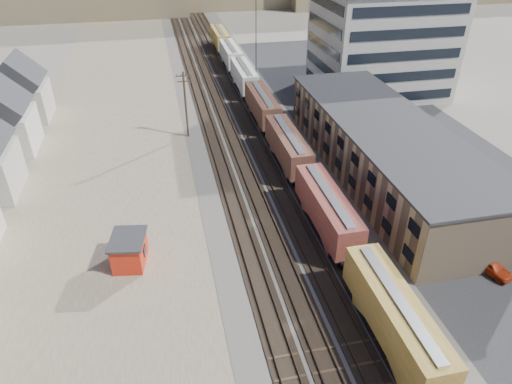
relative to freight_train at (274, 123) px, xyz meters
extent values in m
plane|color=#6B6356|center=(-3.80, -37.74, -2.79)|extent=(300.00, 300.00, 0.00)
cube|color=#4C4742|center=(-3.80, 12.26, -2.76)|extent=(18.00, 200.00, 0.06)
cube|color=#6D5D4B|center=(-23.80, 2.26, -2.78)|extent=(24.00, 180.00, 0.03)
cube|color=#232326|center=(18.20, -2.74, -2.77)|extent=(26.00, 120.00, 0.04)
cube|color=black|center=(-8.80, 12.26, -2.69)|extent=(2.60, 200.00, 0.08)
cube|color=#38281E|center=(-9.52, 12.26, -2.57)|extent=(0.08, 200.00, 0.16)
cube|color=#38281E|center=(-8.08, 12.26, -2.57)|extent=(0.08, 200.00, 0.16)
cube|color=black|center=(-5.80, 12.26, -2.69)|extent=(2.60, 200.00, 0.08)
cube|color=#38281E|center=(-6.52, 12.26, -2.57)|extent=(0.08, 200.00, 0.16)
cube|color=#38281E|center=(-5.08, 12.26, -2.57)|extent=(0.08, 200.00, 0.16)
cube|color=black|center=(-2.80, 12.26, -2.69)|extent=(2.60, 200.00, 0.08)
cube|color=#38281E|center=(-3.52, 12.26, -2.57)|extent=(0.08, 200.00, 0.16)
cube|color=#38281E|center=(-2.08, 12.26, -2.57)|extent=(0.08, 200.00, 0.16)
cube|color=black|center=(0.00, 12.26, -2.69)|extent=(2.60, 200.00, 0.08)
cube|color=#38281E|center=(-0.72, 12.26, -2.57)|extent=(0.08, 200.00, 0.16)
cube|color=#38281E|center=(0.72, 12.26, -2.57)|extent=(0.08, 200.00, 0.16)
cube|color=black|center=(0.00, -32.93, -2.04)|extent=(2.20, 2.20, 0.90)
cube|color=olive|center=(0.00, -38.00, 0.11)|extent=(3.00, 13.34, 3.40)
cube|color=#B7B7B2|center=(0.00, -38.00, 1.89)|extent=(0.90, 12.32, 0.16)
cube|color=black|center=(0.00, -27.88, -2.04)|extent=(2.20, 2.20, 0.90)
cube|color=black|center=(0.00, -17.73, -2.04)|extent=(2.20, 2.20, 0.90)
cube|color=maroon|center=(0.00, -22.80, 0.11)|extent=(3.00, 13.34, 3.40)
cube|color=#B7B7B2|center=(0.00, -22.80, 1.89)|extent=(0.90, 12.32, 0.16)
cube|color=black|center=(0.00, -12.68, -2.04)|extent=(2.20, 2.20, 0.90)
cube|color=black|center=(0.00, -2.53, -2.04)|extent=(2.20, 2.20, 0.90)
cube|color=#4E2A21|center=(0.00, -7.60, 0.11)|extent=(3.00, 13.34, 3.40)
cube|color=#B7B7B2|center=(0.00, -7.60, 1.89)|extent=(0.90, 12.32, 0.16)
cube|color=black|center=(0.00, 2.52, -2.04)|extent=(2.20, 2.20, 0.90)
cube|color=black|center=(0.00, 12.67, -2.04)|extent=(2.20, 2.20, 0.90)
cube|color=#4E2A21|center=(0.00, 7.60, 0.11)|extent=(3.00, 13.34, 3.40)
cube|color=#B7B7B2|center=(0.00, 7.60, 1.89)|extent=(0.90, 12.33, 0.16)
cube|color=black|center=(0.00, 17.72, -2.04)|extent=(2.20, 2.20, 0.90)
cube|color=black|center=(0.00, 27.88, -2.04)|extent=(2.20, 2.20, 0.90)
cube|color=beige|center=(0.00, 22.80, 0.11)|extent=(3.00, 13.34, 3.40)
cube|color=#B7B7B2|center=(0.00, 22.80, 1.89)|extent=(0.90, 12.32, 0.16)
cube|color=black|center=(0.00, 32.92, -2.04)|extent=(2.20, 2.20, 0.90)
cube|color=black|center=(0.00, 43.07, -2.04)|extent=(2.20, 2.20, 0.90)
cube|color=beige|center=(0.00, 38.00, 0.11)|extent=(3.00, 13.34, 3.40)
cube|color=#B7B7B2|center=(0.00, 38.00, 1.89)|extent=(0.90, 12.32, 0.16)
cube|color=black|center=(0.00, 48.12, -2.04)|extent=(2.20, 2.20, 0.90)
cube|color=black|center=(0.00, 58.27, -2.04)|extent=(2.20, 2.20, 0.90)
cube|color=olive|center=(0.00, 53.20, 0.11)|extent=(3.00, 13.34, 3.40)
cube|color=#B7B7B2|center=(0.00, 53.20, 1.89)|extent=(0.90, 12.32, 0.16)
cube|color=tan|center=(11.20, -12.74, 0.71)|extent=(12.00, 40.00, 7.00)
cube|color=#2D2D30|center=(11.20, -12.74, 4.31)|extent=(12.40, 40.40, 0.30)
cube|color=black|center=(5.15, -12.74, -0.59)|extent=(0.12, 36.00, 1.20)
cube|color=black|center=(5.15, -12.74, 2.41)|extent=(0.12, 36.00, 1.20)
cube|color=#9E998E|center=(24.20, 17.26, 6.21)|extent=(22.00, 18.00, 18.00)
cube|color=black|center=(13.15, 17.26, 6.21)|extent=(0.12, 16.00, 16.00)
cube|color=black|center=(24.20, 8.21, 6.21)|extent=(20.00, 0.12, 16.00)
cylinder|color=#382619|center=(-12.30, 4.26, 2.21)|extent=(0.32, 0.32, 10.00)
cube|color=#382619|center=(-12.30, 4.26, 6.61)|extent=(2.20, 0.14, 0.14)
cube|color=#382619|center=(-12.30, 4.26, 5.81)|extent=(1.90, 0.14, 0.14)
cylinder|color=black|center=(-11.70, 4.26, 6.76)|extent=(0.08, 0.08, 0.22)
cylinder|color=black|center=(2.20, 22.26, 6.21)|extent=(0.16, 0.16, 18.00)
cube|color=#B7B2A8|center=(-37.80, 5.26, -0.04)|extent=(8.00, 8.00, 5.50)
cube|color=#9E998E|center=(-37.80, 17.26, -0.04)|extent=(8.00, 8.00, 5.50)
cube|color=#2D2D30|center=(-37.80, 17.26, 3.61)|extent=(8.15, 8.16, 8.15)
cube|color=red|center=(-20.42, -23.84, -1.37)|extent=(3.42, 4.21, 2.85)
cube|color=#2D2D30|center=(-20.42, -23.84, 0.15)|extent=(3.86, 4.65, 0.24)
cube|color=black|center=(-18.96, -24.07, -1.27)|extent=(0.25, 0.95, 0.95)
imported|color=#B23010|center=(13.05, -32.52, -2.08)|extent=(3.11, 4.52, 1.43)
imported|color=navy|center=(22.79, 0.82, -2.09)|extent=(5.55, 4.38, 1.40)
imported|color=silver|center=(23.65, 21.01, -2.04)|extent=(3.31, 4.79, 1.51)
camera|label=1|loc=(-15.78, -59.93, 26.84)|focal=32.00mm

